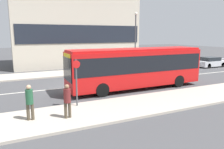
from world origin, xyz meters
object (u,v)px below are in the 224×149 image
street_lamp (135,35)px  pedestrian_down_pavement (67,99)px  parked_car_0 (178,64)px  bus_stop_sign (76,79)px  parked_car_1 (211,62)px  pedestrian_near_stop (30,100)px  city_bus (136,66)px

street_lamp → pedestrian_down_pavement: bearing=-132.6°
parked_car_0 → pedestrian_down_pavement: 18.91m
bus_stop_sign → street_lamp: (10.11, 10.38, 2.46)m
pedestrian_down_pavement → parked_car_1: bearing=20.9°
pedestrian_near_stop → bus_stop_sign: 2.91m
city_bus → pedestrian_down_pavement: bearing=-143.2°
city_bus → street_lamp: 9.39m
pedestrian_down_pavement → bus_stop_sign: bus_stop_sign is taller
parked_car_0 → pedestrian_near_stop: (-17.63, -9.65, 0.50)m
pedestrian_near_stop → pedestrian_down_pavement: pedestrian_near_stop is taller
city_bus → bus_stop_sign: city_bus is taller
pedestrian_down_pavement → street_lamp: 16.60m
parked_car_0 → parked_car_1: bearing=-2.8°
city_bus → bus_stop_sign: size_ratio=4.02×
pedestrian_near_stop → street_lamp: size_ratio=0.26×
pedestrian_down_pavement → bus_stop_sign: (0.94, 1.62, 0.61)m
bus_stop_sign → city_bus: bearing=25.1°
pedestrian_near_stop → parked_car_0: bearing=40.8°
city_bus → bus_stop_sign: 6.04m
city_bus → street_lamp: size_ratio=1.64×
parked_car_1 → pedestrian_down_pavement: pedestrian_down_pavement is taller
parked_car_1 → street_lamp: street_lamp is taller
city_bus → street_lamp: street_lamp is taller
parked_car_0 → pedestrian_near_stop: 20.10m
city_bus → parked_car_0: (9.54, 5.96, -1.18)m
pedestrian_near_stop → bus_stop_sign: (2.62, 1.12, 0.58)m
street_lamp → pedestrian_near_stop: bearing=-137.9°
pedestrian_near_stop → street_lamp: street_lamp is taller
parked_car_0 → street_lamp: street_lamp is taller
bus_stop_sign → street_lamp: size_ratio=0.41×
city_bus → street_lamp: bearing=63.1°
parked_car_1 → pedestrian_near_stop: size_ratio=2.29×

